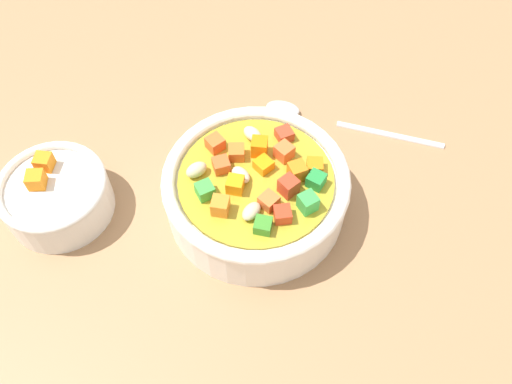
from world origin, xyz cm
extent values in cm
cube|color=#9E754F|center=(0.00, 0.00, -1.00)|extent=(140.00, 140.00, 2.00)
cylinder|color=white|center=(0.00, 0.00, 2.14)|extent=(16.87, 16.87, 4.28)
torus|color=white|center=(0.00, 0.00, 4.66)|extent=(17.14, 17.14, 1.28)
cylinder|color=#B09B29|center=(0.00, 0.00, 4.48)|extent=(14.18, 14.18, 0.40)
cube|color=orange|center=(-2.30, -2.83, 5.39)|extent=(2.04, 2.04, 1.42)
ellipsoid|color=beige|center=(0.84, -4.76, 5.18)|extent=(2.37, 2.33, 1.01)
cube|color=#BF3A21|center=(-2.96, 1.05, 5.53)|extent=(2.04, 2.04, 1.71)
cube|color=green|center=(-4.74, 2.56, 5.50)|extent=(2.02, 2.02, 1.65)
cube|color=red|center=(-2.67, 3.81, 5.26)|extent=(1.75, 1.75, 1.17)
cube|color=orange|center=(2.06, -2.38, 5.26)|extent=(1.61, 1.61, 1.16)
ellipsoid|color=#CBB892|center=(0.06, 3.75, 5.19)|extent=(2.15, 2.40, 1.03)
cube|color=#DC5928|center=(3.25, -0.82, 5.25)|extent=(1.90, 1.90, 1.15)
ellipsoid|color=beige|center=(1.38, -0.49, 5.13)|extent=(2.36, 2.35, 0.91)
cube|color=orange|center=(0.02, -3.02, 5.54)|extent=(1.46, 1.46, 1.73)
cube|color=orange|center=(-0.55, -1.28, 5.20)|extent=(2.04, 2.04, 1.04)
cube|color=green|center=(4.25, 2.13, 5.34)|extent=(2.00, 2.00, 1.32)
cube|color=#398928|center=(-1.12, 5.05, 5.21)|extent=(1.60, 1.60, 1.08)
cube|color=#228B3A|center=(-5.34, 0.38, 5.30)|extent=(1.92, 1.92, 1.26)
cube|color=orange|center=(-5.17, -1.61, 5.21)|extent=(1.52, 1.52, 1.06)
ellipsoid|color=beige|center=(5.37, -0.08, 5.32)|extent=(2.38, 2.31, 1.29)
cube|color=orange|center=(1.70, 1.26, 5.37)|extent=(1.58, 1.58, 1.39)
cube|color=orange|center=(2.69, 3.64, 5.46)|extent=(1.55, 1.55, 1.56)
cube|color=#BB3D23|center=(-2.15, -5.02, 5.20)|extent=(1.98, 1.98, 1.04)
cube|color=orange|center=(4.14, -3.19, 5.31)|extent=(2.04, 2.04, 1.27)
cube|color=orange|center=(-1.38, 2.60, 5.25)|extent=(2.03, 2.03, 1.15)
cube|color=orange|center=(-3.63, -0.62, 5.51)|extent=(1.95, 1.95, 1.66)
cylinder|color=silver|center=(-13.19, -10.40, 0.34)|extent=(11.32, 2.65, 0.69)
ellipsoid|color=silver|center=(-1.63, -12.44, 0.55)|extent=(4.01, 2.71, 1.10)
cylinder|color=white|center=(18.58, 2.14, 1.87)|extent=(10.04, 10.04, 3.74)
torus|color=white|center=(18.58, 2.14, 3.94)|extent=(10.14, 10.14, 0.80)
cube|color=orange|center=(19.78, 2.03, 4.50)|extent=(1.74, 1.74, 1.53)
cube|color=orange|center=(19.70, 0.24, 4.49)|extent=(1.51, 1.51, 1.49)
camera|label=1|loc=(-2.95, 28.12, 44.99)|focal=38.44mm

